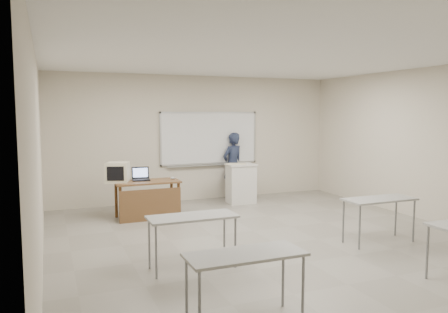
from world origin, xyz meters
name	(u,v)px	position (x,y,z in m)	size (l,w,h in m)	color
floor	(278,245)	(0.00, 0.00, -0.01)	(7.00, 8.00, 0.01)	gray
whiteboard	(210,139)	(0.30, 3.97, 1.48)	(2.48, 0.10, 1.31)	white
student_desks	(329,223)	(0.00, -1.35, 0.67)	(4.40, 2.20, 0.73)	gray
instructor_desk	(148,193)	(-1.55, 2.49, 0.52)	(1.28, 0.64, 0.75)	brown
podium	(241,183)	(0.80, 3.20, 0.46)	(0.66, 0.48, 0.92)	white
crt_monitor	(118,172)	(-2.10, 2.73, 0.94)	(0.43, 0.48, 0.41)	beige
laptop	(140,177)	(-1.65, 2.76, 0.81)	(0.35, 0.32, 0.26)	black
mouse	(173,178)	(-1.00, 2.65, 0.77)	(0.11, 0.07, 0.04)	#A2A5A9
keyboard	(236,164)	(0.65, 3.16, 0.94)	(0.46, 0.15, 0.03)	beige
presenter	(233,165)	(0.89, 3.89, 0.81)	(0.59, 0.39, 1.63)	black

